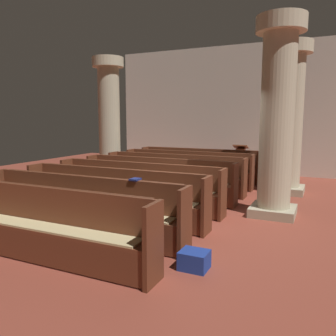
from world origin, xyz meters
name	(u,v)px	position (x,y,z in m)	size (l,w,h in m)	color
ground_plane	(182,216)	(0.00, 0.00, 0.00)	(19.20, 19.20, 0.00)	brown
back_wall	(248,110)	(0.00, 6.08, 2.25)	(10.00, 0.16, 4.50)	silver
pew_row_0	(198,164)	(-1.11, 4.01, 0.52)	(3.87, 0.47, 0.99)	brown
pew_row_1	(187,167)	(-1.11, 3.04, 0.52)	(3.87, 0.46, 0.99)	brown
pew_row_2	(174,172)	(-1.11, 2.07, 0.52)	(3.87, 0.46, 0.99)	brown
pew_row_3	(158,178)	(-1.11, 1.10, 0.52)	(3.87, 0.47, 0.99)	brown
pew_row_4	(138,185)	(-1.11, 0.13, 0.52)	(3.87, 0.46, 0.99)	brown
pew_row_5	(112,194)	(-1.11, -0.84, 0.52)	(3.87, 0.46, 0.99)	brown
pew_row_6	(79,205)	(-1.11, -1.82, 0.52)	(3.87, 0.47, 0.99)	brown
pew_row_7	(33,221)	(-1.11, -2.79, 0.52)	(3.87, 0.46, 0.99)	brown
pillar_aisle_side	(289,116)	(1.66, 3.16, 2.00)	(0.98, 0.98, 3.85)	tan
pillar_far_side	(109,117)	(-3.82, 3.06, 2.00)	(0.98, 0.98, 3.85)	tan
pillar_aisle_rear	(277,116)	(1.66, 0.80, 2.00)	(0.94, 0.94, 3.85)	tan
lectern	(240,163)	(-0.03, 5.19, 0.45)	(0.48, 0.45, 1.08)	brown
hymn_book	(135,179)	(-0.13, -1.63, 1.00)	(0.14, 0.18, 0.03)	navy
kneeler_box_blue	(194,260)	(1.08, -2.21, 0.12)	(0.37, 0.32, 0.24)	navy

